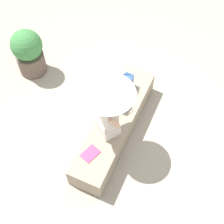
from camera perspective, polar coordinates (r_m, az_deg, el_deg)
The scene contains 8 objects.
ground_plane at distance 5.25m, azimuth 0.65°, elevation -3.79°, with size 14.00×14.00×0.00m, color #9E9384.
stone_bench at distance 5.07m, azimuth 0.68°, elevation -2.53°, with size 2.45×0.57×0.42m, color gray.
person_seated at distance 4.44m, azimuth -0.77°, elevation -1.02°, with size 0.44×0.50×0.90m.
parasol at distance 3.97m, azimuth -0.86°, elevation 4.60°, with size 0.81×0.81×1.13m.
handbag_black at distance 5.20m, azimuth 2.90°, elevation 5.71°, with size 0.28×0.21×0.29m.
tote_bag_canvas at distance 4.93m, azimuth 1.67°, elevation 1.92°, with size 0.23×0.17×0.27m.
magazine at distance 4.56m, azimuth -4.30°, elevation -8.19°, with size 0.28×0.20×0.01m, color #D83866.
planter_near at distance 6.05m, azimuth -16.14°, elevation 11.30°, with size 0.61×0.61×1.00m.
Camera 1 is at (2.55, 1.07, 4.47)m, focal length 46.39 mm.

